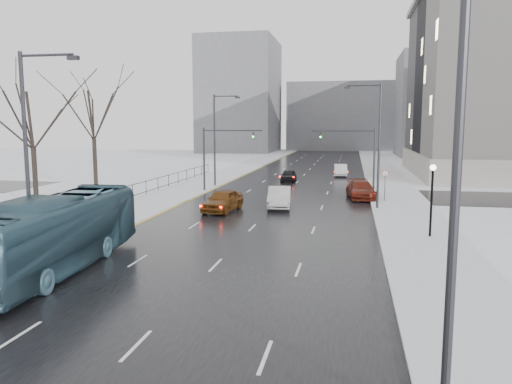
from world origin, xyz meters
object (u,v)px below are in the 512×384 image
Objects in this scene: tree_park_d at (37,212)px; sedan_center_far at (289,175)px; mast_signal_right at (363,153)px; streetlight_r_mid at (376,139)px; sedan_center_near at (223,200)px; lamppost_r_mid at (432,190)px; mast_signal_left at (214,151)px; bus at (56,233)px; streetlight_l_near at (30,149)px; no_uturn_sign at (385,176)px; sedan_right_far at (361,190)px; streetlight_r_near at (444,180)px; sedan_right_near at (279,197)px; streetlight_l_far at (217,135)px; tree_park_e at (96,194)px; sedan_right_distant at (341,170)px.

sedan_center_far is (16.71, 24.52, 0.76)m from tree_park_d.
mast_signal_right reaches higher than sedan_center_far.
tree_park_d is 1.25× the size of streetlight_r_mid.
sedan_center_near is at bearing -133.83° from mast_signal_right.
sedan_center_far is at bearing 112.97° from lamppost_r_mid.
streetlight_r_mid is at bearing -27.31° from mast_signal_left.
streetlight_l_near is at bearing 166.86° from bus.
mast_signal_right is at bearing -52.33° from sedan_center_far.
mast_signal_left is (-14.65, 0.00, 0.00)m from mast_signal_right.
no_uturn_sign reaches higher than sedan_right_far.
no_uturn_sign is at bearing 20.32° from tree_park_d.
sedan_center_near is at bearing -71.26° from mast_signal_left.
bus is at bearing -94.71° from sedan_center_near.
sedan_center_near is (4.67, 16.72, -4.72)m from streetlight_l_near.
tree_park_d reaches higher than sedan_center_near.
streetlight_r_mid is (0.00, 30.00, 0.00)m from streetlight_r_near.
mast_signal_left is at bearing 180.00° from mast_signal_right.
sedan_center_near is 0.90× the size of sedan_right_far.
mast_signal_left is at bearing 112.18° from streetlight_r_near.
sedan_right_near is (-7.59, 29.36, -4.73)m from streetlight_r_near.
streetlight_l_far reaches higher than sedan_center_near.
tree_park_e is 26.61m from streetlight_l_near.
bus is 2.98× the size of sedan_center_far.
tree_park_d is 29.23m from lamppost_r_mid.
streetlight_l_near is 21.76m from sedan_right_near.
streetlight_r_near is at bearing -88.73° from mast_signal_right.
tree_park_e is at bearing -171.10° from mast_signal_right.
sedan_right_distant is (13.03, 46.15, -4.80)m from streetlight_l_near.
sedan_right_near is at bearing -13.88° from tree_park_e.
streetlight_r_near is 30.00m from streetlight_r_mid.
streetlight_r_mid is 1.78× the size of sedan_right_far.
mast_signal_right is 15.96m from sedan_center_near.
mast_signal_left is at bearing 86.71° from bus.
sedan_right_near is at bearing 39.87° from sedan_center_near.
lamppost_r_mid is at bearing -48.94° from streetlight_l_far.
no_uturn_sign is (1.87, -4.00, -1.81)m from mast_signal_right.
lamppost_r_mid is (2.83, -10.00, -2.67)m from streetlight_r_mid.
sedan_right_far is 15.21m from sedan_center_far.
sedan_center_far is at bearing 100.80° from streetlight_r_near.
no_uturn_sign is 0.22× the size of bus.
tree_park_d is at bearing -126.80° from mast_signal_left.
mast_signal_right is (25.13, 14.00, 4.11)m from tree_park_d.
sedan_right_far is (-0.97, 5.77, -4.76)m from streetlight_r_mid.
streetlight_l_far is at bearing 90.00° from streetlight_l_near.
mast_signal_left reaches higher than sedan_center_far.
mast_signal_left is (-18.33, 18.00, 1.16)m from lamppost_r_mid.
streetlight_r_near is at bearing -80.19° from sedan_center_far.
tree_park_e is 27.50m from no_uturn_sign.
mast_signal_left reaches higher than sedan_right_far.
sedan_center_near is (14.70, -7.28, 0.90)m from tree_park_e.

